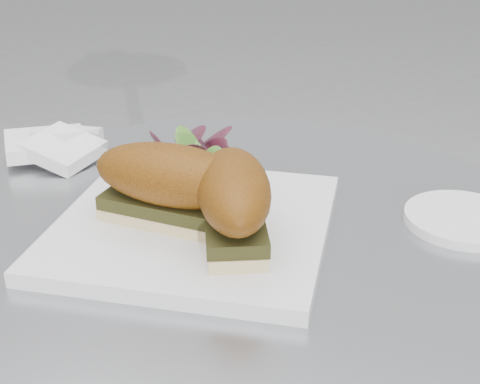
# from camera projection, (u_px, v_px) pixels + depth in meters

# --- Properties ---
(plate) EXTENTS (0.30, 0.30, 0.02)m
(plate) POSITION_uv_depth(u_px,v_px,m) (194.00, 225.00, 0.68)
(plate) COLOR white
(plate) RESTS_ON table
(sandwich_left) EXTENTS (0.17, 0.08, 0.08)m
(sandwich_left) POSITION_uv_depth(u_px,v_px,m) (171.00, 183.00, 0.66)
(sandwich_left) COLOR #F7DF9A
(sandwich_left) RESTS_ON plate
(sandwich_right) EXTENTS (0.12, 0.17, 0.08)m
(sandwich_right) POSITION_uv_depth(u_px,v_px,m) (234.00, 198.00, 0.63)
(sandwich_right) COLOR #F7DF9A
(sandwich_right) RESTS_ON plate
(salad) EXTENTS (0.13, 0.13, 0.05)m
(salad) POSITION_uv_depth(u_px,v_px,m) (191.00, 162.00, 0.75)
(salad) COLOR #53832B
(salad) RESTS_ON plate
(napkin) EXTENTS (0.18, 0.18, 0.02)m
(napkin) POSITION_uv_depth(u_px,v_px,m) (55.00, 151.00, 0.86)
(napkin) COLOR white
(napkin) RESTS_ON table
(saucer) EXTENTS (0.12, 0.12, 0.01)m
(saucer) POSITION_uv_depth(u_px,v_px,m) (463.00, 219.00, 0.70)
(saucer) COLOR white
(saucer) RESTS_ON table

